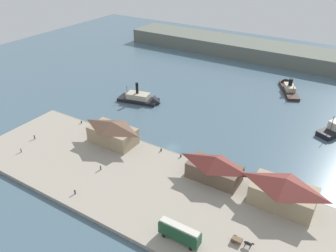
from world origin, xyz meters
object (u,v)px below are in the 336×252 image
(pedestrian_near_east_shed, at_px, (21,150))
(mooring_post_center_west, at_px, (161,150))
(ferry_shed_central_terminal, at_px, (214,168))
(street_tram, at_px, (180,232))
(ferry_shed_east_terminal, at_px, (113,132))
(ferry_approaching_east, at_px, (144,99))
(horse_cart, at_px, (241,241))
(mooring_post_center_east, at_px, (81,122))
(pedestrian_walking_west, at_px, (34,137))
(ferry_shed_customs_shed, at_px, (284,192))
(mooring_post_west, at_px, (181,156))
(ferry_departing_north, at_px, (288,87))
(pedestrian_standing_center, at_px, (75,192))
(pedestrian_at_waters_edge, at_px, (101,168))

(pedestrian_near_east_shed, height_order, mooring_post_center_west, pedestrian_near_east_shed)
(ferry_shed_central_terminal, xyz_separation_m, street_tram, (3.01, -25.13, -1.27))
(ferry_shed_east_terminal, xyz_separation_m, pedestrian_near_east_shed, (-21.79, -20.75, -3.32))
(ferry_shed_central_terminal, distance_m, ferry_approaching_east, 59.38)
(ferry_shed_central_terminal, relative_size, horse_cart, 2.89)
(ferry_approaching_east, bearing_deg, mooring_post_center_east, -104.93)
(horse_cart, xyz_separation_m, ferry_approaching_east, (-64.66, 51.92, -0.80))
(horse_cart, distance_m, pedestrian_walking_west, 78.46)
(pedestrian_walking_west, xyz_separation_m, mooring_post_center_east, (5.74, 16.90, -0.34))
(pedestrian_near_east_shed, xyz_separation_m, mooring_post_center_east, (2.81, 24.71, -0.27))
(pedestrian_walking_west, bearing_deg, ferry_shed_central_terminal, 11.75)
(ferry_shed_east_terminal, xyz_separation_m, mooring_post_center_east, (-18.99, 3.96, -3.59))
(ferry_shed_central_terminal, bearing_deg, ferry_shed_customs_shed, -1.09)
(ferry_shed_central_terminal, distance_m, mooring_post_center_east, 57.06)
(street_tram, bearing_deg, mooring_post_west, 119.43)
(ferry_approaching_east, distance_m, ferry_departing_north, 68.09)
(ferry_shed_east_terminal, relative_size, horse_cart, 3.01)
(ferry_shed_central_terminal, distance_m, street_tram, 25.34)
(ferry_shed_east_terminal, distance_m, pedestrian_standing_center, 27.67)
(pedestrian_standing_center, xyz_separation_m, mooring_post_west, (15.95, 30.70, -0.26))
(ferry_shed_customs_shed, xyz_separation_m, ferry_departing_north, (-19.45, 80.66, -4.37))
(ferry_shed_central_terminal, distance_m, ferry_departing_north, 80.38)
(mooring_post_west, bearing_deg, pedestrian_standing_center, -117.46)
(ferry_shed_customs_shed, bearing_deg, ferry_shed_central_terminal, 178.91)
(mooring_post_west, xyz_separation_m, ferry_approaching_east, (-35.30, 28.97, -0.32))
(pedestrian_standing_center, bearing_deg, mooring_post_center_west, 73.99)
(horse_cart, height_order, ferry_approaching_east, ferry_approaching_east)
(ferry_shed_central_terminal, relative_size, pedestrian_at_waters_edge, 9.52)
(ferry_shed_central_terminal, distance_m, mooring_post_center_west, 21.59)
(pedestrian_walking_west, relative_size, ferry_departing_north, 0.08)
(street_tram, xyz_separation_m, pedestrian_walking_west, (-65.57, 12.11, -1.87))
(mooring_post_center_west, xyz_separation_m, ferry_approaching_east, (-28.03, 29.41, -0.32))
(mooring_post_west, bearing_deg, pedestrian_walking_west, -160.38)
(ferry_shed_customs_shed, distance_m, pedestrian_walking_west, 83.46)
(street_tram, bearing_deg, ferry_departing_north, 91.41)
(ferry_shed_customs_shed, relative_size, pedestrian_standing_center, 10.72)
(pedestrian_standing_center, height_order, mooring_post_center_east, pedestrian_standing_center)
(pedestrian_standing_center, bearing_deg, mooring_post_center_east, 132.05)
(pedestrian_walking_west, relative_size, mooring_post_center_west, 1.93)
(ferry_shed_customs_shed, relative_size, mooring_post_center_east, 18.45)
(pedestrian_at_waters_edge, xyz_separation_m, mooring_post_center_west, (10.09, 18.22, -0.30))
(ferry_shed_customs_shed, height_order, ferry_departing_north, ferry_shed_customs_shed)
(street_tram, distance_m, mooring_post_center_east, 66.53)
(mooring_post_center_west, relative_size, ferry_approaching_east, 0.05)
(pedestrian_walking_west, distance_m, mooring_post_center_west, 44.97)
(pedestrian_near_east_shed, bearing_deg, pedestrian_standing_center, -10.31)
(street_tram, distance_m, ferry_approaching_east, 78.31)
(pedestrian_near_east_shed, xyz_separation_m, ferry_departing_north, (60.04, 101.11, -0.76))
(pedestrian_standing_center, bearing_deg, ferry_shed_central_terminal, 41.59)
(mooring_post_west, bearing_deg, ferry_shed_east_terminal, -169.48)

